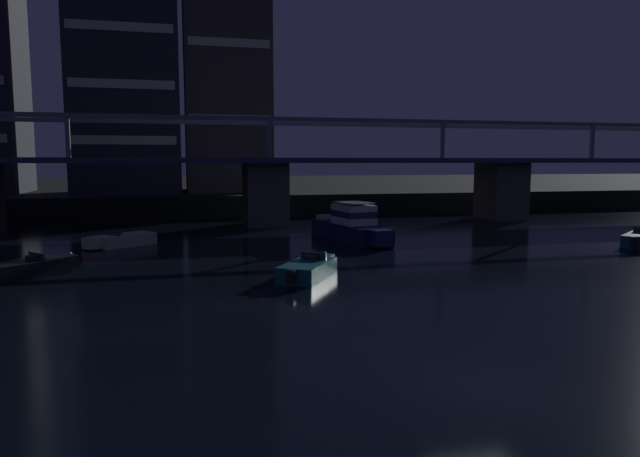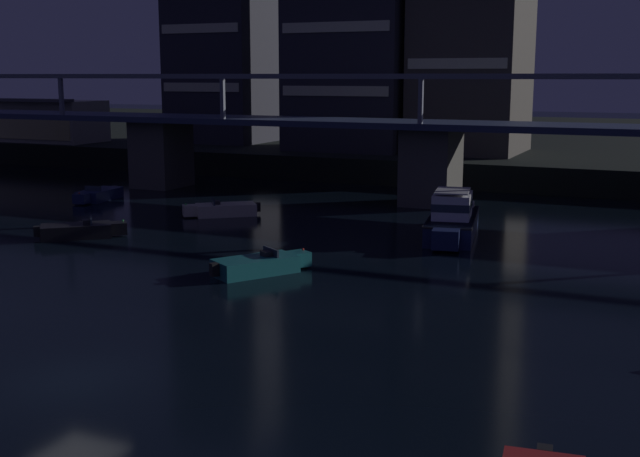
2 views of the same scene
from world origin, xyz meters
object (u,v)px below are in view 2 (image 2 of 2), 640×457
at_px(river_bridge, 432,147).
at_px(speedboat_far_center, 98,195).
at_px(speedboat_mid_right, 260,265).
at_px(waterfront_pavilion, 47,121).
at_px(speedboat_mid_left, 223,210).
at_px(tower_west_low, 224,1).
at_px(speedboat_mid_center, 80,231).
at_px(cabin_cruiser_near_left, 452,219).

xyz_separation_m(river_bridge, speedboat_far_center, (-23.39, -8.41, -3.74)).
bearing_deg(speedboat_far_center, speedboat_mid_right, -34.74).
relative_size(waterfront_pavilion, speedboat_mid_right, 2.58).
bearing_deg(speedboat_mid_left, speedboat_far_center, 170.34).
xyz_separation_m(speedboat_mid_left, speedboat_mid_right, (9.95, -13.23, 0.00)).
height_order(speedboat_mid_left, speedboat_far_center, same).
bearing_deg(speedboat_mid_right, speedboat_mid_left, 126.94).
bearing_deg(river_bridge, speedboat_mid_right, -93.23).
xyz_separation_m(speedboat_mid_right, speedboat_far_center, (-22.06, 15.29, 0.00)).
height_order(river_bridge, waterfront_pavilion, river_bridge).
distance_m(tower_west_low, speedboat_mid_right, 54.54).
height_order(waterfront_pavilion, speedboat_mid_right, waterfront_pavilion).
bearing_deg(speedboat_far_center, speedboat_mid_center, -54.70).
bearing_deg(tower_west_low, cabin_cruiser_near_left, -43.01).
height_order(tower_west_low, waterfront_pavilion, tower_west_low).
bearing_deg(river_bridge, speedboat_far_center, -160.23).
xyz_separation_m(tower_west_low, speedboat_mid_right, (27.73, -43.92, -16.62)).
relative_size(cabin_cruiser_near_left, speedboat_far_center, 1.79).
distance_m(tower_west_low, speedboat_mid_left, 39.17).
distance_m(river_bridge, tower_west_low, 37.68).
distance_m(speedboat_mid_left, speedboat_mid_right, 16.56).
bearing_deg(cabin_cruiser_near_left, speedboat_mid_left, 177.25).
xyz_separation_m(speedboat_mid_center, speedboat_mid_right, (13.62, -3.38, 0.00)).
bearing_deg(waterfront_pavilion, speedboat_far_center, -41.21).
xyz_separation_m(tower_west_low, speedboat_mid_center, (14.11, -40.54, -16.62)).
bearing_deg(speedboat_mid_right, speedboat_mid_center, 166.06).
bearing_deg(speedboat_mid_center, waterfront_pavilion, 134.46).
relative_size(speedboat_mid_center, speedboat_far_center, 0.87).
relative_size(waterfront_pavilion, cabin_cruiser_near_left, 1.32).
distance_m(speedboat_mid_left, speedboat_mid_center, 10.51).
xyz_separation_m(river_bridge, cabin_cruiser_near_left, (4.65, -11.23, -3.10)).
relative_size(river_bridge, speedboat_far_center, 19.08).
distance_m(waterfront_pavilion, speedboat_mid_left, 42.00).
bearing_deg(river_bridge, speedboat_mid_left, -137.16).
height_order(river_bridge, tower_west_low, tower_west_low).
relative_size(speedboat_mid_left, speedboat_mid_right, 0.96).
bearing_deg(speedboat_mid_left, river_bridge, 42.84).
distance_m(cabin_cruiser_near_left, speedboat_mid_left, 15.97).
bearing_deg(waterfront_pavilion, tower_west_low, 25.37).
relative_size(speedboat_mid_center, speedboat_mid_right, 0.95).
height_order(speedboat_mid_right, speedboat_far_center, same).
relative_size(cabin_cruiser_near_left, speedboat_mid_left, 2.02).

